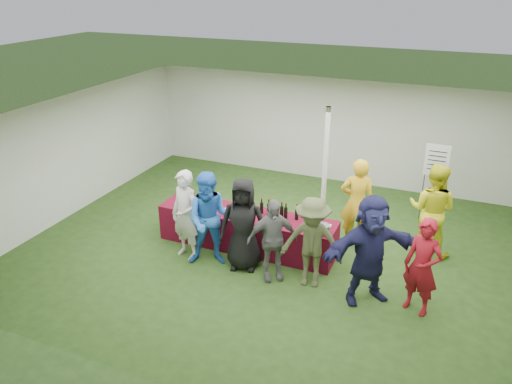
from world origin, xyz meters
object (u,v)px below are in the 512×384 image
at_px(serving_table, 247,230).
at_px(wine_list_sign, 436,166).
at_px(customer_1, 210,219).
at_px(customer_6, 422,267).
at_px(staff_back, 432,210).
at_px(dump_bucket, 323,229).
at_px(customer_4, 312,243).
at_px(customer_2, 243,224).
at_px(staff_pourer, 357,203).
at_px(customer_5, 370,250).
at_px(customer_0, 186,215).
at_px(customer_3, 272,240).

xyz_separation_m(serving_table, wine_list_sign, (3.28, 2.60, 0.94)).
relative_size(wine_list_sign, customer_1, 0.98).
bearing_deg(customer_1, customer_6, -21.26).
relative_size(serving_table, customer_1, 1.95).
distance_m(staff_back, customer_6, 2.00).
distance_m(dump_bucket, customer_4, 0.55).
bearing_deg(staff_back, customer_2, 41.45).
bearing_deg(customer_6, wine_list_sign, 113.60).
bearing_deg(customer_4, wine_list_sign, 55.36).
bearing_deg(staff_back, staff_pourer, 18.89).
height_order(dump_bucket, customer_5, customer_5).
relative_size(serving_table, customer_5, 1.87).
xyz_separation_m(customer_0, customer_4, (2.49, 0.02, -0.05)).
height_order(customer_4, customer_5, customer_5).
bearing_deg(customer_3, dump_bucket, 6.04).
distance_m(staff_back, customer_1, 4.25).
relative_size(wine_list_sign, customer_2, 1.01).
bearing_deg(customer_6, staff_pourer, 150.32).
bearing_deg(customer_1, staff_back, 6.83).
height_order(serving_table, dump_bucket, dump_bucket).
relative_size(wine_list_sign, staff_back, 0.96).
height_order(customer_0, customer_6, customer_0).
xyz_separation_m(staff_back, customer_3, (-2.50, -2.03, -0.15)).
distance_m(customer_0, customer_5, 3.50).
height_order(dump_bucket, customer_3, customer_3).
height_order(serving_table, customer_3, customer_3).
height_order(customer_2, customer_5, customer_5).
bearing_deg(customer_1, dump_bucket, -4.72).
distance_m(wine_list_sign, customer_5, 3.52).
height_order(staff_pourer, customer_5, customer_5).
bearing_deg(wine_list_sign, customer_2, -132.71).
relative_size(wine_list_sign, staff_pourer, 0.97).
xyz_separation_m(customer_1, customer_4, (1.95, 0.03, -0.08)).
relative_size(customer_0, customer_5, 0.93).
relative_size(customer_3, customer_5, 0.81).
distance_m(serving_table, customer_2, 0.90).
bearing_deg(staff_pourer, customer_0, 17.85).
height_order(staff_pourer, staff_back, staff_back).
bearing_deg(customer_4, customer_0, 172.68).
bearing_deg(staff_back, customer_3, 49.50).
height_order(dump_bucket, staff_back, staff_back).
bearing_deg(customer_1, customer_5, -21.60).
bearing_deg(serving_table, customer_2, -70.91).
bearing_deg(customer_6, customer_3, -157.85).
relative_size(serving_table, wine_list_sign, 2.00).
bearing_deg(staff_back, serving_table, 29.83).
distance_m(customer_4, customer_6, 1.84).
bearing_deg(staff_back, customer_0, 35.14).
distance_m(wine_list_sign, customer_1, 5.01).
bearing_deg(wine_list_sign, serving_table, -141.61).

